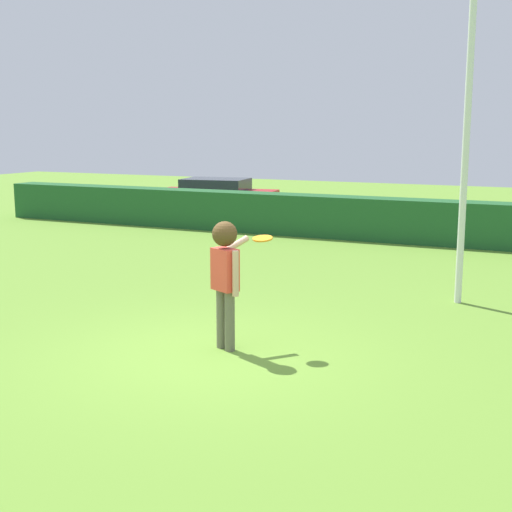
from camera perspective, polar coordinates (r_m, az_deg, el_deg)
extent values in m
plane|color=olive|center=(9.72, -3.77, -7.91)|extent=(60.00, 60.00, 0.00)
cylinder|color=#666350|center=(9.90, -2.83, -5.02)|extent=(0.14, 0.14, 0.84)
cylinder|color=#666350|center=(9.75, -2.13, -5.27)|extent=(0.14, 0.14, 0.84)
cube|color=#EC4737|center=(9.66, -2.51, -1.08)|extent=(0.44, 0.36, 0.58)
cylinder|color=#D4A886|center=(9.96, -2.05, 0.68)|extent=(0.35, 0.59, 0.30)
cylinder|color=#D4A886|center=(9.48, -1.66, -1.42)|extent=(0.09, 0.09, 0.62)
sphere|color=#D4A886|center=(9.58, -2.54, 1.61)|extent=(0.22, 0.22, 0.22)
sphere|color=#4B361A|center=(9.57, -2.54, 1.79)|extent=(0.34, 0.34, 0.34)
cylinder|color=orange|center=(9.76, 0.53, 1.42)|extent=(0.28, 0.28, 0.07)
cylinder|color=silver|center=(12.62, 16.69, 11.44)|extent=(0.12, 0.12, 6.75)
cube|color=#205628|center=(19.37, 11.51, 2.83)|extent=(26.22, 0.90, 1.15)
cube|color=#B21E1E|center=(25.09, -3.25, 4.71)|extent=(4.40, 2.28, 0.55)
cube|color=#2D333D|center=(25.05, -3.26, 5.79)|extent=(2.40, 1.86, 0.40)
cylinder|color=black|center=(25.47, 0.53, 4.18)|extent=(0.61, 0.18, 0.60)
cylinder|color=black|center=(23.85, -0.62, 3.76)|extent=(0.61, 0.18, 0.60)
cylinder|color=black|center=(26.44, -5.62, 4.36)|extent=(0.61, 0.18, 0.60)
cylinder|color=black|center=(24.89, -7.11, 3.96)|extent=(0.61, 0.18, 0.60)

